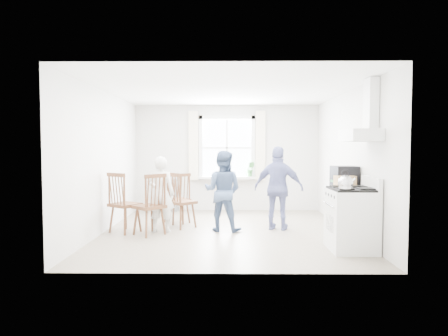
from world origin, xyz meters
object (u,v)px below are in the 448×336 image
at_px(windsor_chair_b, 120,196).
at_px(windsor_chair_c, 153,198).
at_px(person_left, 161,194).
at_px(low_cabinet, 343,213).
at_px(stereo_stack, 344,176).
at_px(person_right, 279,188).
at_px(windsor_chair_a, 180,193).
at_px(person_mid, 223,191).
at_px(gas_stove, 352,219).

bearing_deg(windsor_chair_b, windsor_chair_c, -17.03).
bearing_deg(person_left, windsor_chair_b, 11.27).
bearing_deg(windsor_chair_c, low_cabinet, -4.41).
xyz_separation_m(low_cabinet, stereo_stack, (0.03, 0.04, 0.62)).
distance_m(windsor_chair_c, person_right, 2.35).
bearing_deg(windsor_chair_a, person_left, -107.20).
height_order(windsor_chair_c, person_right, person_right).
bearing_deg(person_mid, stereo_stack, 178.09).
distance_m(gas_stove, windsor_chair_a, 3.54).
xyz_separation_m(low_cabinet, person_right, (-0.99, 0.81, 0.34)).
relative_size(gas_stove, person_mid, 0.75).
bearing_deg(windsor_chair_b, low_cabinet, -6.55).
xyz_separation_m(person_left, person_right, (2.20, 0.23, 0.09)).
height_order(low_cabinet, windsor_chair_c, windsor_chair_c).
relative_size(person_left, person_mid, 0.93).
bearing_deg(gas_stove, low_cabinet, 84.32).
xyz_separation_m(windsor_chair_a, windsor_chair_b, (-0.97, -0.93, 0.04)).
bearing_deg(stereo_stack, windsor_chair_a, 155.72).
bearing_deg(low_cabinet, windsor_chair_b, 173.45).
bearing_deg(windsor_chair_c, person_left, 75.95).
height_order(windsor_chair_b, person_right, person_right).
xyz_separation_m(stereo_stack, windsor_chair_c, (-3.29, 0.21, -0.40)).
relative_size(stereo_stack, person_right, 0.28).
bearing_deg(windsor_chair_c, gas_stove, -16.58).
relative_size(low_cabinet, person_mid, 0.60).
bearing_deg(person_mid, gas_stove, 160.33).
relative_size(stereo_stack, windsor_chair_a, 0.42).
bearing_deg(person_right, person_mid, 23.41).
height_order(gas_stove, windsor_chair_c, gas_stove).
bearing_deg(windsor_chair_b, windsor_chair_a, 43.79).
bearing_deg(person_right, windsor_chair_a, 0.55).
bearing_deg(windsor_chair_a, windsor_chair_b, -136.21).
xyz_separation_m(windsor_chair_a, person_right, (1.95, -0.57, 0.16)).
bearing_deg(low_cabinet, person_mid, 161.43).
bearing_deg(windsor_chair_c, windsor_chair_b, 162.97).
xyz_separation_m(gas_stove, windsor_chair_b, (-3.84, 1.15, 0.20)).
height_order(windsor_chair_a, windsor_chair_b, windsor_chair_b).
xyz_separation_m(gas_stove, low_cabinet, (0.07, 0.70, -0.03)).
distance_m(low_cabinet, windsor_chair_b, 3.94).
relative_size(low_cabinet, person_right, 0.57).
height_order(gas_stove, windsor_chair_a, gas_stove).
relative_size(windsor_chair_a, windsor_chair_b, 0.94).
distance_m(windsor_chair_b, windsor_chair_c, 0.67).
height_order(stereo_stack, person_right, person_right).
bearing_deg(gas_stove, person_mid, 144.93).
height_order(stereo_stack, windsor_chair_c, stereo_stack).
bearing_deg(low_cabinet, person_right, 140.83).
height_order(windsor_chair_b, person_mid, person_mid).
height_order(windsor_chair_b, windsor_chair_c, windsor_chair_b).
xyz_separation_m(windsor_chair_a, person_left, (-0.25, -0.80, 0.06)).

